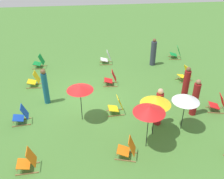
{
  "coord_description": "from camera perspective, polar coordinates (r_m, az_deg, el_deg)",
  "views": [
    {
      "loc": [
        10.27,
        -0.01,
        6.77
      ],
      "look_at": [
        0.0,
        1.2,
        0.5
      ],
      "focal_mm": 40.33,
      "sensor_mm": 36.0,
      "label": 1
    }
  ],
  "objects": [
    {
      "name": "umbrella_2",
      "position": [
        10.03,
        16.47,
        -1.84
      ],
      "size": [
        1.07,
        1.07,
        1.67
      ],
      "color": "black",
      "rests_on": "ground"
    },
    {
      "name": "person_4",
      "position": [
        15.57,
        9.35,
        8.2
      ],
      "size": [
        0.45,
        0.45,
        1.68
      ],
      "rotation": [
        0.0,
        0.0,
        3.57
      ],
      "color": "#333847",
      "rests_on": "ground"
    },
    {
      "name": "person_2",
      "position": [
        11.99,
        -14.89,
        0.58
      ],
      "size": [
        0.36,
        0.36,
        1.77
      ],
      "rotation": [
        0.0,
        0.0,
        5.17
      ],
      "color": "#195972",
      "rests_on": "ground"
    },
    {
      "name": "ground_plane",
      "position": [
        12.31,
        -5.56,
        -2.33
      ],
      "size": [
        40.0,
        40.0,
        0.0
      ],
      "primitive_type": "plane",
      "color": "#477A33"
    },
    {
      "name": "deckchair_11",
      "position": [
        11.26,
        -19.8,
        -5.57
      ],
      "size": [
        0.56,
        0.81,
        0.83
      ],
      "rotation": [
        0.0,
        0.0,
        0.11
      ],
      "color": "olive",
      "rests_on": "ground"
    },
    {
      "name": "deckchair_8",
      "position": [
        12.27,
        22.91,
        -3.01
      ],
      "size": [
        0.63,
        0.85,
        0.83
      ],
      "rotation": [
        0.0,
        0.0,
        -0.22
      ],
      "color": "olive",
      "rests_on": "ground"
    },
    {
      "name": "umbrella_0",
      "position": [
        10.18,
        -7.28,
        0.38
      ],
      "size": [
        1.1,
        1.1,
        1.7
      ],
      "color": "black",
      "rests_on": "ground"
    },
    {
      "name": "deckchair_2",
      "position": [
        14.33,
        16.22,
        3.37
      ],
      "size": [
        0.66,
        0.86,
        0.83
      ],
      "rotation": [
        0.0,
        0.0,
        0.27
      ],
      "color": "olive",
      "rests_on": "ground"
    },
    {
      "name": "deckchair_5",
      "position": [
        13.79,
        -17.19,
        2.06
      ],
      "size": [
        0.51,
        0.78,
        0.83
      ],
      "rotation": [
        0.0,
        0.0,
        -0.05
      ],
      "color": "olive",
      "rests_on": "ground"
    },
    {
      "name": "umbrella_1",
      "position": [
        9.45,
        9.9,
        -2.5
      ],
      "size": [
        1.17,
        1.17,
        1.75
      ],
      "color": "black",
      "rests_on": "ground"
    },
    {
      "name": "deckchair_1",
      "position": [
        13.3,
        -0.18,
        2.46
      ],
      "size": [
        0.55,
        0.8,
        0.83
      ],
      "rotation": [
        0.0,
        0.0,
        -0.1
      ],
      "color": "olive",
      "rests_on": "ground"
    },
    {
      "name": "person_3",
      "position": [
        11.42,
        18.33,
        -1.9
      ],
      "size": [
        0.37,
        0.37,
        1.75
      ],
      "rotation": [
        0.0,
        0.0,
        5.96
      ],
      "color": "maroon",
      "rests_on": "ground"
    },
    {
      "name": "deckchair_6",
      "position": [
        9.14,
        3.57,
        -13.32
      ],
      "size": [
        0.67,
        0.86,
        0.83
      ],
      "rotation": [
        0.0,
        0.0,
        -0.29
      ],
      "color": "olive",
      "rests_on": "ground"
    },
    {
      "name": "deckchair_10",
      "position": [
        11.16,
        1.06,
        -3.81
      ],
      "size": [
        0.52,
        0.78,
        0.83
      ],
      "rotation": [
        0.0,
        0.0,
        0.05
      ],
      "color": "olive",
      "rests_on": "ground"
    },
    {
      "name": "umbrella_3",
      "position": [
        8.76,
        8.46,
        -4.46
      ],
      "size": [
        1.15,
        1.15,
        1.85
      ],
      "color": "black",
      "rests_on": "ground"
    },
    {
      "name": "deckchair_0",
      "position": [
        15.77,
        -16.11,
        5.99
      ],
      "size": [
        0.56,
        0.81,
        0.83
      ],
      "rotation": [
        0.0,
        0.0,
        -0.11
      ],
      "color": "olive",
      "rests_on": "ground"
    },
    {
      "name": "person_0",
      "position": [
        10.47,
        10.56,
        -4.05
      ],
      "size": [
        0.4,
        0.4,
        1.71
      ],
      "rotation": [
        0.0,
        0.0,
        2.69
      ],
      "color": "maroon",
      "rests_on": "ground"
    },
    {
      "name": "person_1",
      "position": [
        12.21,
        16.39,
        0.87
      ],
      "size": [
        0.37,
        0.37,
        1.81
      ],
      "rotation": [
        0.0,
        0.0,
        3.44
      ],
      "color": "maroon",
      "rests_on": "ground"
    },
    {
      "name": "deckchair_3",
      "position": [
        15.69,
        -1.25,
        7.13
      ],
      "size": [
        0.51,
        0.78,
        0.83
      ],
      "rotation": [
        0.0,
        0.0,
        -0.05
      ],
      "color": "olive",
      "rests_on": "ground"
    },
    {
      "name": "deckchair_4",
      "position": [
        9.18,
        -18.57,
        -15.15
      ],
      "size": [
        0.51,
        0.78,
        0.83
      ],
      "rotation": [
        0.0,
        0.0,
        0.05
      ],
      "color": "olive",
      "rests_on": "ground"
    },
    {
      "name": "deckchair_9",
      "position": [
        16.93,
        14.31,
        8.02
      ],
      "size": [
        0.61,
        0.84,
        0.83
      ],
      "rotation": [
        0.0,
        0.0,
        -0.19
      ],
      "color": "olive",
      "rests_on": "ground"
    }
  ]
}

